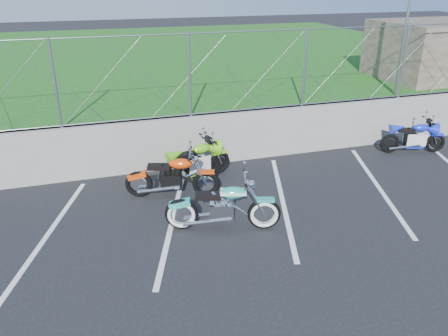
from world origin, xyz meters
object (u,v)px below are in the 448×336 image
object	(u,v)px
naked_orange	(174,178)
sportbike_green	(196,163)
sportbike_blue	(414,139)
cruiser_turquoise	(224,208)

from	to	relation	value
naked_orange	sportbike_green	distance (m)	0.97
naked_orange	sportbike_green	xyz separation A→B (m)	(0.68, 0.69, -0.01)
naked_orange	sportbike_blue	bearing A→B (deg)	21.57
sportbike_green	cruiser_turquoise	bearing A→B (deg)	-107.63
sportbike_blue	cruiser_turquoise	bearing A→B (deg)	-144.74
cruiser_turquoise	sportbike_blue	xyz separation A→B (m)	(6.10, 2.24, -0.04)
naked_orange	sportbike_green	bearing A→B (deg)	61.78
cruiser_turquoise	sportbike_blue	size ratio (longest dim) A/B	1.22
cruiser_turquoise	naked_orange	bearing A→B (deg)	128.87
sportbike_blue	sportbike_green	bearing A→B (deg)	-165.44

